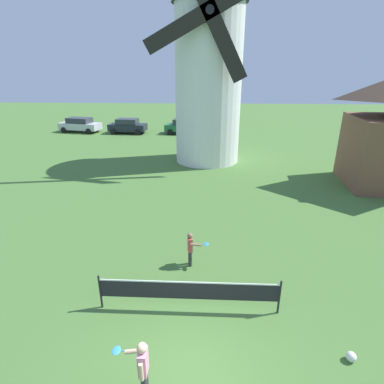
% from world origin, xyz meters
% --- Properties ---
extents(ground_plane, '(120.00, 120.00, 0.00)m').
position_xyz_m(ground_plane, '(0.00, 0.00, 0.00)').
color(ground_plane, '#477033').
extents(windmill, '(7.93, 5.37, 13.60)m').
position_xyz_m(windmill, '(0.44, 17.92, 6.70)').
color(windmill, white).
rests_on(windmill, ground_plane).
extents(tennis_net, '(5.14, 0.06, 1.10)m').
position_xyz_m(tennis_net, '(-0.06, 2.04, 0.68)').
color(tennis_net, black).
rests_on(tennis_net, ground_plane).
extents(player_near, '(0.79, 0.55, 1.44)m').
position_xyz_m(player_near, '(-0.87, -0.49, 0.81)').
color(player_near, '#333338').
rests_on(player_near, ground_plane).
extents(player_far, '(0.77, 0.42, 1.27)m').
position_xyz_m(player_far, '(-0.12, 4.27, 0.72)').
color(player_far, '#333338').
rests_on(player_far, ground_plane).
extents(stray_ball, '(0.24, 0.24, 0.24)m').
position_xyz_m(stray_ball, '(3.90, 0.55, 0.12)').
color(stray_ball, silver).
rests_on(stray_ball, ground_plane).
extents(parked_car_silver, '(4.76, 2.62, 1.56)m').
position_xyz_m(parked_car_silver, '(-13.56, 28.70, 0.81)').
color(parked_car_silver, silver).
rests_on(parked_car_silver, ground_plane).
extents(parked_car_black, '(4.08, 2.13, 1.56)m').
position_xyz_m(parked_car_black, '(-8.13, 28.20, 0.81)').
color(parked_car_black, '#1E232D').
rests_on(parked_car_black, ground_plane).
extents(parked_car_green, '(4.22, 2.28, 1.56)m').
position_xyz_m(parked_car_green, '(-2.00, 28.18, 0.81)').
color(parked_car_green, '#1E6638').
rests_on(parked_car_green, ground_plane).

